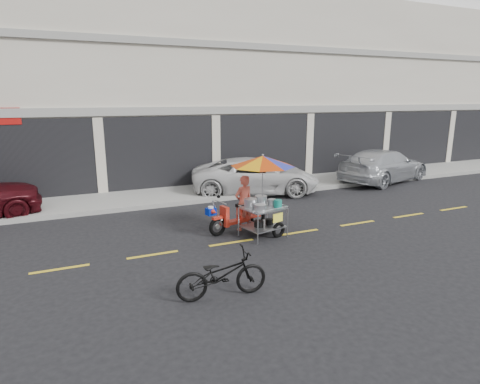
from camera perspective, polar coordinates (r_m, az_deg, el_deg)
name	(u,v)px	position (r m, az deg, el deg)	size (l,w,h in m)	color
ground	(299,232)	(11.14, 8.38, -5.70)	(90.00, 90.00, 0.00)	black
sidewalk	(225,189)	(15.86, -2.15, 0.46)	(45.00, 3.00, 0.15)	gray
shophouse_block	(239,85)	(21.25, -0.17, 15.03)	(36.00, 8.11, 10.40)	beige
centerline	(299,232)	(11.13, 8.38, -5.68)	(42.00, 0.10, 0.01)	gold
white_pickup	(255,176)	(15.39, 2.20, 2.33)	(2.23, 4.84, 1.35)	silver
silver_pickup	(384,166)	(18.56, 19.75, 3.56)	(1.98, 4.87, 1.41)	silver
near_bicycle	(222,275)	(7.48, -2.61, -11.65)	(0.59, 1.70, 0.89)	black
food_vendor_rig	(255,184)	(10.59, 2.17, 1.16)	(2.45, 2.00, 2.19)	black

